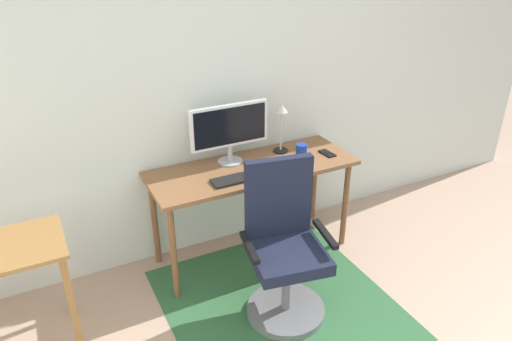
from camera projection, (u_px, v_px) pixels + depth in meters
The scene contains 10 objects.
wall_back at pixel (243, 76), 3.47m from camera, with size 6.00×0.10×2.60m, color silver.
area_rug at pixel (278, 303), 3.22m from camera, with size 1.43×1.46×0.01m, color #2F5F37.
desk at pixel (253, 177), 3.45m from camera, with size 1.50×0.55×0.74m.
monitor at pixel (229, 128), 3.35m from camera, with size 0.58×0.18×0.44m.
keyboard at pixel (242, 178), 3.23m from camera, with size 0.43×0.13×0.02m, color black.
computer_mouse at pixel (283, 164), 3.41m from camera, with size 0.06×0.10×0.03m, color black.
coffee_cup at pixel (301, 150), 3.56m from camera, with size 0.08×0.08×0.09m, color #19379F.
cell_phone at pixel (327, 153), 3.59m from camera, with size 0.07×0.14×0.01m, color black.
desk_lamp at pixel (281, 121), 3.53m from camera, with size 0.11×0.11×0.38m.
office_chair at pixel (284, 255), 3.00m from camera, with size 0.57×0.52×1.03m.
Camera 1 is at (-1.46, -0.89, 2.24)m, focal length 33.58 mm.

